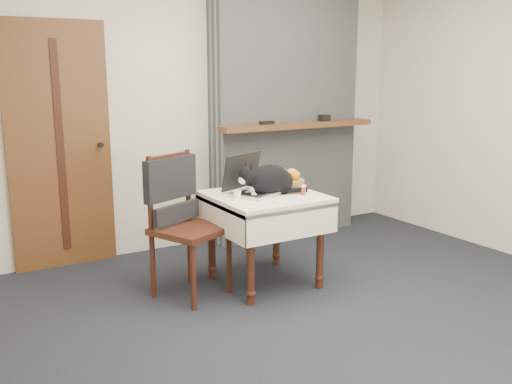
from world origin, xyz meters
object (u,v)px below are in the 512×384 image
Objects in this scene: laptop at (252,184)px; fruit_basket at (287,181)px; cat at (269,180)px; side_table at (265,209)px; cream_jar at (237,195)px; door at (60,147)px; pill_bottle at (303,190)px; chair at (179,205)px.

fruit_basket is (0.31, -0.01, -0.01)m from laptop.
cat is (0.09, -0.11, 0.04)m from laptop.
fruit_basket is at bearing 17.60° from side_table.
laptop is 7.71× the size of cream_jar.
door reaches higher than side_table.
fruit_basket is at bearing -22.94° from laptop.
pill_bottle is at bearing -94.15° from fruit_basket.
fruit_basket is at bearing 12.04° from cream_jar.
pill_bottle is (0.21, -0.14, -0.07)m from cat.
side_table is (1.20, -1.21, -0.41)m from door.
door is 1.86m from fruit_basket.
cat is at bearing 145.70° from pill_bottle.
fruit_basket is (0.25, 0.08, 0.17)m from side_table.
cat is at bearing -155.44° from fruit_basket.
laptop reaches higher than side_table.
cream_jar is 0.50m from pill_bottle.
chair is (-0.62, 0.18, 0.07)m from side_table.
pill_bottle is at bearing -35.67° from side_table.
laptop is at bearing 126.66° from side_table.
cream_jar is 0.51m from fruit_basket.
pill_bottle is at bearing -43.86° from door.
chair reaches higher than fruit_basket.
cat reaches higher than cream_jar.
door is at bearing 133.85° from cat.
side_table is 0.22m from laptop.
door is at bearing 127.51° from cream_jar.
pill_bottle is at bearing -16.07° from cream_jar.
cream_jar is at bearing 179.77° from cat.
door reaches higher than pill_bottle.
laptop is 0.57m from chair.
side_table is 10.09× the size of pill_bottle.
cat is at bearing 0.68° from cream_jar.
chair reaches higher than side_table.
cream_jar is (-0.19, -0.11, -0.04)m from laptop.
cat is 0.69m from chair.
cream_jar is 0.43m from chair.
cream_jar is at bearing -173.75° from side_table.
cream_jar is (0.95, -1.24, -0.27)m from door.
chair is at bearing 150.93° from cream_jar.
side_table is 2.91× the size of fruit_basket.
cream_jar is at bearing -170.99° from laptop.
door is at bearing 136.14° from pill_bottle.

